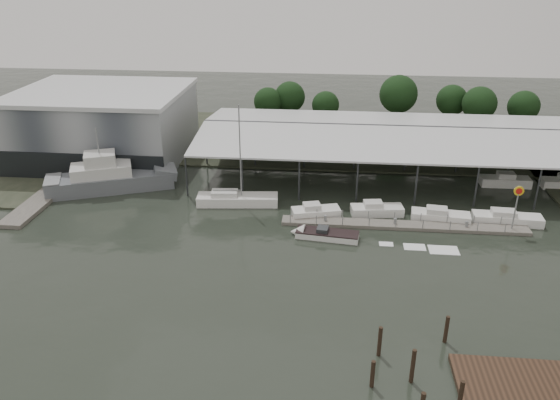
# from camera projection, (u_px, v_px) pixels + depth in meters

# --- Properties ---
(ground) EXTENTS (200.00, 200.00, 0.00)m
(ground) POSITION_uv_depth(u_px,v_px,m) (263.00, 265.00, 54.94)
(ground) COLOR #242A22
(ground) RESTS_ON ground
(land_strip_far) EXTENTS (140.00, 30.00, 0.30)m
(land_strip_far) POSITION_uv_depth(u_px,v_px,m) (294.00, 138.00, 93.10)
(land_strip_far) COLOR #3F4332
(land_strip_far) RESTS_ON ground
(land_strip_west) EXTENTS (20.00, 40.00, 0.30)m
(land_strip_west) POSITION_uv_depth(u_px,v_px,m) (35.00, 154.00, 85.77)
(land_strip_west) COLOR #3F4332
(land_strip_west) RESTS_ON ground
(storage_warehouse) EXTENTS (24.50, 20.50, 10.50)m
(storage_warehouse) POSITION_uv_depth(u_px,v_px,m) (104.00, 124.00, 82.53)
(storage_warehouse) COLOR gray
(storage_warehouse) RESTS_ON ground
(covered_boat_shed) EXTENTS (58.24, 24.00, 6.96)m
(covered_boat_shed) POSITION_uv_depth(u_px,v_px,m) (408.00, 131.00, 76.39)
(covered_boat_shed) COLOR silver
(covered_boat_shed) RESTS_ON ground
(trawler_dock) EXTENTS (3.00, 18.00, 0.50)m
(trawler_dock) POSITION_uv_depth(u_px,v_px,m) (46.00, 196.00, 70.26)
(trawler_dock) COLOR slate
(trawler_dock) RESTS_ON ground
(floating_dock) EXTENTS (28.00, 2.00, 1.40)m
(floating_dock) POSITION_uv_depth(u_px,v_px,m) (404.00, 225.00, 62.61)
(floating_dock) COLOR slate
(floating_dock) RESTS_ON ground
(shell_fuel_sign) EXTENTS (1.10, 0.18, 5.55)m
(shell_fuel_sign) POSITION_uv_depth(u_px,v_px,m) (517.00, 200.00, 60.02)
(shell_fuel_sign) COLOR gray
(shell_fuel_sign) RESTS_ON ground
(grey_trawler) EXTENTS (17.25, 10.42, 8.84)m
(grey_trawler) POSITION_uv_depth(u_px,v_px,m) (111.00, 178.00, 72.32)
(grey_trawler) COLOR slate
(grey_trawler) RESTS_ON ground
(white_sailboat) EXTENTS (10.24, 3.53, 12.93)m
(white_sailboat) POSITION_uv_depth(u_px,v_px,m) (236.00, 199.00, 68.25)
(white_sailboat) COLOR white
(white_sailboat) RESTS_ON ground
(speedboat_underway) EXTENTS (18.53, 4.33, 2.00)m
(speedboat_underway) POSITION_uv_depth(u_px,v_px,m) (322.00, 234.00, 60.18)
(speedboat_underway) COLOR white
(speedboat_underway) RESTS_ON ground
(moored_cruiser_0) EXTENTS (6.06, 3.55, 1.70)m
(moored_cruiser_0) POSITION_uv_depth(u_px,v_px,m) (315.00, 212.00, 64.99)
(moored_cruiser_0) COLOR white
(moored_cruiser_0) RESTS_ON ground
(moored_cruiser_1) EXTENTS (6.42, 2.99, 1.70)m
(moored_cruiser_1) POSITION_uv_depth(u_px,v_px,m) (376.00, 210.00, 65.56)
(moored_cruiser_1) COLOR white
(moored_cruiser_1) RESTS_ON ground
(moored_cruiser_2) EXTENTS (6.91, 2.98, 1.70)m
(moored_cruiser_2) POSITION_uv_depth(u_px,v_px,m) (440.00, 216.00, 63.95)
(moored_cruiser_2) COLOR white
(moored_cruiser_2) RESTS_ON ground
(moored_cruiser_3) EXTENTS (7.88, 2.63, 1.70)m
(moored_cruiser_3) POSITION_uv_depth(u_px,v_px,m) (507.00, 218.00, 63.36)
(moored_cruiser_3) COLOR white
(moored_cruiser_3) RESTS_ON ground
(mooring_pilings) EXTENTS (6.45, 9.21, 3.49)m
(mooring_pilings) POSITION_uv_depth(u_px,v_px,m) (415.00, 371.00, 39.40)
(mooring_pilings) COLOR #2E2117
(mooring_pilings) RESTS_ON ground
(horizon_tree_line) EXTENTS (65.81, 9.27, 9.91)m
(horizon_tree_line) POSITION_uv_depth(u_px,v_px,m) (446.00, 101.00, 94.23)
(horizon_tree_line) COLOR #302215
(horizon_tree_line) RESTS_ON ground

